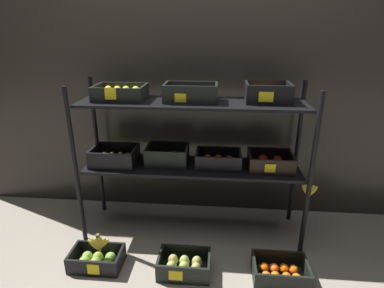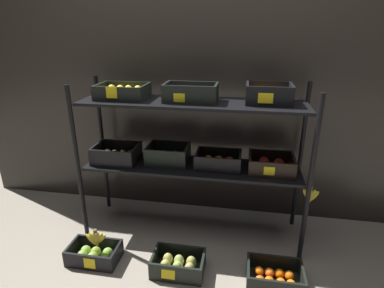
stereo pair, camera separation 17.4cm
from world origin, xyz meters
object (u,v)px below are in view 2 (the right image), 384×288
at_px(crate_ground_apple_green, 95,254).
at_px(crate_ground_pear, 178,265).
at_px(banana_bunch_loose, 96,239).
at_px(crate_ground_tangerine, 275,277).
at_px(display_rack, 192,136).

xyz_separation_m(crate_ground_apple_green, crate_ground_pear, (0.60, -0.01, 0.01)).
xyz_separation_m(crate_ground_apple_green, banana_bunch_loose, (0.03, 0.00, 0.13)).
distance_m(crate_ground_pear, crate_ground_tangerine, 0.62).
relative_size(crate_ground_apple_green, crate_ground_tangerine, 0.99).
xyz_separation_m(crate_ground_tangerine, banana_bunch_loose, (-1.19, 0.00, 0.13)).
bearing_deg(banana_bunch_loose, crate_ground_apple_green, -179.66).
xyz_separation_m(crate_ground_pear, banana_bunch_loose, (-0.57, 0.01, 0.12)).
xyz_separation_m(display_rack, banana_bunch_loose, (-0.57, -0.48, -0.61)).
height_order(crate_ground_tangerine, banana_bunch_loose, banana_bunch_loose).
relative_size(crate_ground_apple_green, banana_bunch_loose, 2.17).
relative_size(display_rack, crate_ground_apple_green, 5.00).
bearing_deg(display_rack, crate_ground_tangerine, -38.02).
bearing_deg(crate_ground_tangerine, display_rack, 141.98).
height_order(display_rack, banana_bunch_loose, display_rack).
bearing_deg(crate_ground_apple_green, crate_ground_pear, -0.55).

